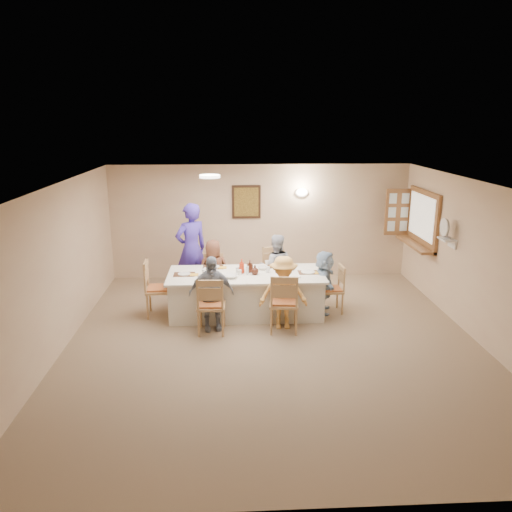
{
  "coord_description": "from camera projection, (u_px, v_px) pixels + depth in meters",
  "views": [
    {
      "loc": [
        -0.66,
        -7.24,
        3.43
      ],
      "look_at": [
        -0.2,
        1.4,
        1.05
      ],
      "focal_mm": 35.0,
      "sensor_mm": 36.0,
      "label": 1
    }
  ],
  "objects": [
    {
      "name": "wall_picture",
      "position": [
        246.0,
        202.0,
        10.78
      ],
      "size": [
        0.62,
        0.05,
        0.72
      ],
      "color": "black",
      "rests_on": "room_walls"
    },
    {
      "name": "napkin_le",
      "position": [
        194.0,
        275.0,
        8.82
      ],
      "size": [
        0.15,
        0.15,
        0.01
      ],
      "primitive_type": "cube",
      "color": "gold",
      "rests_on": "dining_table"
    },
    {
      "name": "napkin_fl",
      "position": [
        222.0,
        282.0,
        8.44
      ],
      "size": [
        0.13,
        0.13,
        0.01
      ],
      "primitive_type": "cube",
      "color": "gold",
      "rests_on": "dining_table"
    },
    {
      "name": "chair_back_right",
      "position": [
        275.0,
        274.0,
        9.79
      ],
      "size": [
        0.54,
        0.54,
        1.0
      ],
      "primitive_type": null,
      "rotation": [
        0.0,
        0.0,
        0.14
      ],
      "color": "tan",
      "rests_on": "ground"
    },
    {
      "name": "napkin_bl",
      "position": [
        223.0,
        267.0,
        9.25
      ],
      "size": [
        0.15,
        0.15,
        0.01
      ],
      "primitive_type": "cube",
      "color": "gold",
      "rests_on": "dining_table"
    },
    {
      "name": "plate_fl",
      "position": [
        212.0,
        281.0,
        8.48
      ],
      "size": [
        0.23,
        0.23,
        0.01
      ],
      "primitive_type": "cylinder",
      "color": "white",
      "rests_on": "dining_table"
    },
    {
      "name": "wall_sconce",
      "position": [
        302.0,
        192.0,
        10.77
      ],
      "size": [
        0.26,
        0.09,
        0.18
      ],
      "primitive_type": "ellipsoid",
      "color": "white",
      "rests_on": "room_walls"
    },
    {
      "name": "diner_back_right",
      "position": [
        276.0,
        268.0,
        9.63
      ],
      "size": [
        0.66,
        0.52,
        1.31
      ],
      "primitive_type": "imported",
      "rotation": [
        0.0,
        0.0,
        3.12
      ],
      "color": "#A2A7B7",
      "rests_on": "ground"
    },
    {
      "name": "placemat_re",
      "position": [
        308.0,
        272.0,
        8.98
      ],
      "size": [
        0.35,
        0.26,
        0.01
      ],
      "primitive_type": "cube",
      "color": "#472B19",
      "rests_on": "dining_table"
    },
    {
      "name": "napkin_re",
      "position": [
        318.0,
        273.0,
        8.94
      ],
      "size": [
        0.15,
        0.15,
        0.01
      ],
      "primitive_type": "cube",
      "color": "gold",
      "rests_on": "dining_table"
    },
    {
      "name": "dining_table",
      "position": [
        246.0,
        294.0,
        9.02
      ],
      "size": [
        2.79,
        1.18,
        0.76
      ],
      "primitive_type": "cube",
      "color": "silver",
      "rests_on": "ground"
    },
    {
      "name": "plate_le",
      "position": [
        184.0,
        274.0,
        8.86
      ],
      "size": [
        0.22,
        0.22,
        0.01
      ],
      "primitive_type": "cylinder",
      "color": "white",
      "rests_on": "dining_table"
    },
    {
      "name": "chair_front_right",
      "position": [
        284.0,
        302.0,
        8.25
      ],
      "size": [
        0.54,
        0.54,
        1.02
      ],
      "primitive_type": null,
      "rotation": [
        0.0,
        0.0,
        3.04
      ],
      "color": "tan",
      "rests_on": "ground"
    },
    {
      "name": "serving_hatch",
      "position": [
        423.0,
        219.0,
        9.99
      ],
      "size": [
        0.06,
        1.5,
        1.15
      ],
      "primitive_type": "cube",
      "color": "brown",
      "rests_on": "room_walls"
    },
    {
      "name": "placemat_bl",
      "position": [
        213.0,
        267.0,
        9.29
      ],
      "size": [
        0.38,
        0.28,
        0.01
      ],
      "primitive_type": "cube",
      "color": "#472B19",
      "rests_on": "dining_table"
    },
    {
      "name": "shutter_door",
      "position": [
        398.0,
        212.0,
        10.71
      ],
      "size": [
        0.55,
        0.04,
        1.0
      ],
      "primitive_type": "cube",
      "color": "brown",
      "rests_on": "room_walls"
    },
    {
      "name": "placemat_br",
      "position": [
        277.0,
        266.0,
        9.35
      ],
      "size": [
        0.36,
        0.26,
        0.01
      ],
      "primitive_type": "cube",
      "color": "#472B19",
      "rests_on": "dining_table"
    },
    {
      "name": "chair_back_left",
      "position": [
        214.0,
        277.0,
        9.74
      ],
      "size": [
        0.45,
        0.45,
        0.89
      ],
      "primitive_type": null,
      "rotation": [
        0.0,
        0.0,
        0.05
      ],
      "color": "tan",
      "rests_on": "ground"
    },
    {
      "name": "teacup_a",
      "position": [
        201.0,
        278.0,
        8.55
      ],
      "size": [
        0.2,
        0.2,
        0.09
      ],
      "primitive_type": "imported",
      "rotation": [
        0.0,
        0.0,
        0.38
      ],
      "color": "white",
      "rests_on": "dining_table"
    },
    {
      "name": "teacup_b",
      "position": [
        267.0,
        263.0,
        9.45
      ],
      "size": [
        0.09,
        0.09,
        0.08
      ],
      "primitive_type": "imported",
      "rotation": [
        0.0,
        0.0,
        0.02
      ],
      "color": "white",
      "rests_on": "dining_table"
    },
    {
      "name": "plate_bl",
      "position": [
        213.0,
        267.0,
        9.29
      ],
      "size": [
        0.24,
        0.24,
        0.02
      ],
      "primitive_type": "cylinder",
      "color": "white",
      "rests_on": "dining_table"
    },
    {
      "name": "condiment_malt",
      "position": [
        255.0,
        270.0,
        8.85
      ],
      "size": [
        0.17,
        0.17,
        0.17
      ],
      "primitive_type": "imported",
      "rotation": [
        0.0,
        0.0,
        0.12
      ],
      "color": "#3F1B10",
      "rests_on": "dining_table"
    },
    {
      "name": "chair_right_end",
      "position": [
        331.0,
        289.0,
        9.08
      ],
      "size": [
        0.45,
        0.45,
        0.88
      ],
      "primitive_type": null,
      "rotation": [
        0.0,
        0.0,
        -1.52
      ],
      "color": "tan",
      "rests_on": "ground"
    },
    {
      "name": "desk_fan",
      "position": [
        446.0,
        231.0,
        8.67
      ],
      "size": [
        0.3,
        0.3,
        0.28
      ],
      "primitive_type": null,
      "color": "#A5A5A8",
      "rests_on": "fan_shelf"
    },
    {
      "name": "chair_front_left",
      "position": [
        211.0,
        304.0,
        8.19
      ],
      "size": [
        0.49,
        0.49,
        0.99
      ],
      "primitive_type": null,
      "rotation": [
        0.0,
        0.0,
        3.1
      ],
      "color": "tan",
      "rests_on": "ground"
    },
    {
      "name": "diner_front_right",
      "position": [
        283.0,
        293.0,
        8.33
      ],
      "size": [
        0.84,
        0.51,
        1.26
      ],
      "primitive_type": "imported",
      "rotation": [
        0.0,
        0.0,
        -0.03
      ],
      "color": "#F4B257",
      "rests_on": "ground"
    },
    {
      "name": "placemat_fr",
      "position": [
        282.0,
        280.0,
        8.55
      ],
      "size": [
        0.35,
        0.26,
        0.01
      ],
      "primitive_type": "cube",
      "color": "#472B19",
      "rests_on": "dining_table"
    },
    {
      "name": "plate_br",
      "position": [
        277.0,
        266.0,
        9.35
      ],
      "size": [
        0.24,
        0.24,
        0.01
      ],
      "primitive_type": "cylinder",
      "color": "white",
      "rests_on": "dining_table"
    },
    {
      "name": "napkin_br",
      "position": [
        287.0,
        266.0,
        9.31
      ],
      "size": [
        0.14,
        0.14,
        0.01
      ],
      "primitive_type": "cube",
      "color": "gold",
      "rests_on": "dining_table"
    },
    {
      "name": "fan_shelf",
      "position": [
        447.0,
        239.0,
        8.71
      ],
      "size": [
        0.22,
        0.36,
        0.03
      ],
      "primitive_type": "cube",
      "color": "white",
      "rests_on": "room_walls"
    },
    {
      "name": "ceiling_light",
      "position": [
        210.0,
        176.0,
        8.65
      ],
      "size": [
        0.36,
        0.36,
        0.05
      ],
      "primitive_type": "cylinder",
      "color": "white",
      "rests_on": "room_walls"
    },
    {
      "name": "plate_re",
      "position": [
        308.0,
        272.0,
        8.97
      ],
      "size": [
        0.25,
        0.25,
        0.02
      ],
      "primitive_type": "cylinder",
      "color": "white",
      "rests_on": "dining_table"
    },
    {
      "name": "diner_back_left",
      "position": [
        214.0,
        271.0,
        9.58
      ],
      "size": [
        0.72,
        0.59,
        1.22
      ],
      "primitive_type": "imported",
      "rotation": [
        0.0,
        0.0,
        3.31
      ],
      "color": "brown",
      "rests_on": "ground"
    },
    {
      "name": "diner_front_left",
      "position": [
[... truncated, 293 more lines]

